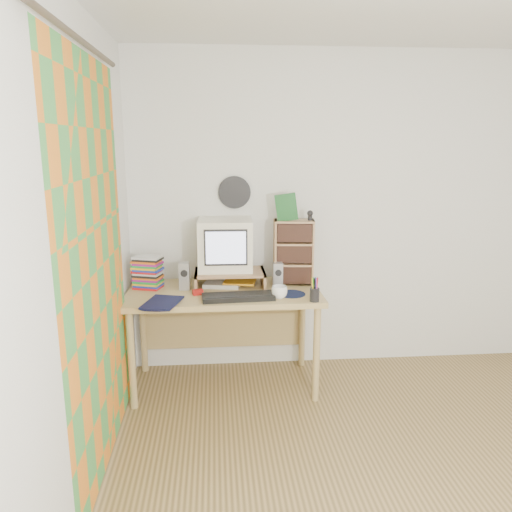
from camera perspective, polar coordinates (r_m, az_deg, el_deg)
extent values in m
plane|color=#9C7D4A|center=(3.00, 19.47, -25.15)|extent=(3.50, 3.50, 0.00)
plane|color=white|center=(4.06, 10.81, 4.77)|extent=(3.50, 0.00, 3.50)
plane|color=white|center=(2.30, -21.46, -2.24)|extent=(0.00, 3.50, 3.50)
plane|color=orange|center=(2.76, -17.72, -1.63)|extent=(0.00, 2.20, 2.20)
cylinder|color=black|center=(3.87, -2.48, 7.28)|extent=(0.25, 0.02, 0.25)
cube|color=tan|center=(3.67, -3.71, -4.25)|extent=(1.40, 0.70, 0.04)
cube|color=tan|center=(4.10, -3.73, -7.62)|extent=(1.33, 0.02, 0.41)
cylinder|color=tan|center=(3.58, -14.03, -11.52)|extent=(0.05, 0.05, 0.71)
cylinder|color=tan|center=(3.60, 6.92, -11.06)|extent=(0.05, 0.05, 0.71)
cylinder|color=tan|center=(4.11, -12.77, -8.17)|extent=(0.05, 0.05, 0.71)
cylinder|color=tan|center=(4.12, 5.29, -7.80)|extent=(0.05, 0.05, 0.71)
cube|color=tan|center=(3.74, -6.82, -2.68)|extent=(0.02, 0.30, 0.12)
cube|color=tan|center=(3.76, 0.82, -2.53)|extent=(0.02, 0.30, 0.12)
cube|color=tan|center=(3.73, -3.00, -1.87)|extent=(0.52, 0.30, 0.02)
cube|color=white|center=(3.73, -3.52, 1.27)|extent=(0.41, 0.41, 0.38)
cube|color=#A2A1A6|center=(3.69, -8.17, -2.27)|extent=(0.08, 0.08, 0.20)
cube|color=#A2A1A6|center=(3.71, 2.50, -2.20)|extent=(0.07, 0.07, 0.19)
cube|color=black|center=(3.46, -2.04, -4.69)|extent=(0.51, 0.20, 0.03)
cube|color=tan|center=(3.77, 4.36, 0.41)|extent=(0.31, 0.19, 0.49)
imported|color=white|center=(3.47, 2.69, -4.15)|extent=(0.13, 0.13, 0.09)
imported|color=#0E1135|center=(3.43, -12.36, -4.95)|extent=(0.30, 0.26, 0.05)
cylinder|color=#101937|center=(3.58, 4.07, -4.35)|extent=(0.23, 0.23, 0.00)
cube|color=#B01712|center=(3.58, -6.67, -4.14)|extent=(0.08, 0.06, 0.04)
cube|color=#185421|center=(3.68, 3.50, 5.58)|extent=(0.16, 0.05, 0.20)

